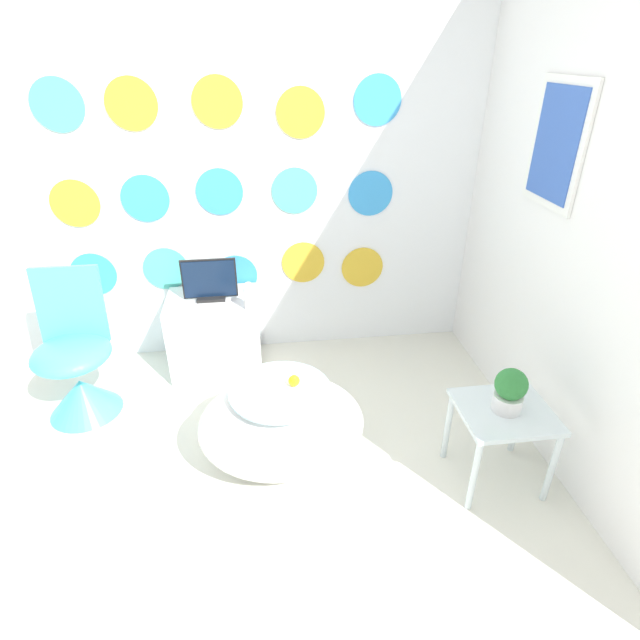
{
  "coord_description": "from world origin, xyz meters",
  "views": [
    {
      "loc": [
        0.18,
        -1.27,
        1.97
      ],
      "look_at": [
        0.47,
        0.93,
        0.74
      ],
      "focal_mm": 28.0,
      "sensor_mm": 36.0,
      "label": 1
    }
  ],
  "objects": [
    {
      "name": "wall_right",
      "position": [
        1.67,
        0.97,
        1.3
      ],
      "size": [
        0.06,
        2.94,
        2.6
      ],
      "color": "white",
      "rests_on": "ground_plane"
    },
    {
      "name": "rubber_duck",
      "position": [
        0.32,
        0.73,
        0.52
      ],
      "size": [
        0.06,
        0.06,
        0.07
      ],
      "color": "yellow",
      "rests_on": "bathtub"
    },
    {
      "name": "bathtub",
      "position": [
        0.25,
        0.73,
        0.25
      ],
      "size": [
        0.85,
        0.62,
        0.49
      ],
      "color": "white",
      "rests_on": "ground_plane"
    },
    {
      "name": "vase",
      "position": [
        0.11,
        1.53,
        0.6
      ],
      "size": [
        0.07,
        0.07,
        0.17
      ],
      "color": "white",
      "rests_on": "tv_cabinet"
    },
    {
      "name": "potted_plant_left",
      "position": [
        1.31,
        0.48,
        0.56
      ],
      "size": [
        0.15,
        0.15,
        0.22
      ],
      "color": "white",
      "rests_on": "side_table"
    },
    {
      "name": "tv",
      "position": [
        -0.14,
        1.7,
        0.64
      ],
      "size": [
        0.35,
        0.12,
        0.27
      ],
      "color": "black",
      "rests_on": "tv_cabinet"
    },
    {
      "name": "side_table",
      "position": [
        1.31,
        0.48,
        0.37
      ],
      "size": [
        0.44,
        0.4,
        0.44
      ],
      "color": "silver",
      "rests_on": "ground_plane"
    },
    {
      "name": "chair",
      "position": [
        -0.92,
        1.32,
        0.27
      ],
      "size": [
        0.44,
        0.44,
        0.88
      ],
      "color": "#4CC6DB",
      "rests_on": "ground_plane"
    },
    {
      "name": "tv_cabinet",
      "position": [
        -0.14,
        1.7,
        0.26
      ],
      "size": [
        0.59,
        0.43,
        0.52
      ],
      "color": "silver",
      "rests_on": "ground_plane"
    },
    {
      "name": "wall_back_dotted",
      "position": [
        0.0,
        1.96,
        1.3
      ],
      "size": [
        4.3,
        0.05,
        2.6
      ],
      "color": "white",
      "rests_on": "ground_plane"
    },
    {
      "name": "ground_plane",
      "position": [
        0.0,
        0.0,
        0.0
      ],
      "size": [
        12.0,
        12.0,
        0.0
      ],
      "primitive_type": "plane",
      "color": "silver"
    }
  ]
}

